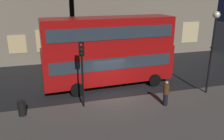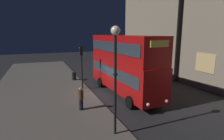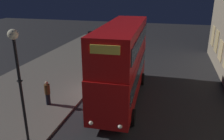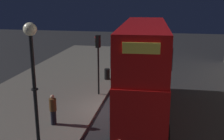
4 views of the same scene
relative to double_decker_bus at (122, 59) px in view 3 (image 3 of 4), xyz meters
The scene contains 7 objects.
ground_plane 3.67m from the double_decker_bus, 97.74° to the right, with size 80.00×80.00×0.00m, color #232326.
sidewalk_slab 7.79m from the double_decker_bus, 92.22° to the right, with size 44.00×8.93×0.12m, color #5B564F.
double_decker_bus is the anchor object (origin of this frame).
traffic_light_near_kerb 4.23m from the double_decker_bus, 127.98° to the right, with size 0.37×0.39×4.24m.
street_lamp 7.52m from the double_decker_bus, 28.94° to the right, with size 0.48×0.48×5.88m.
pedestrian 5.67m from the double_decker_bus, 60.88° to the right, with size 0.39×0.39×1.71m.
litter_bin 7.62m from the double_decker_bus, 151.32° to the right, with size 0.47×0.47×0.91m, color black.
Camera 3 is at (15.39, 5.33, 7.66)m, focal length 36.71 mm.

